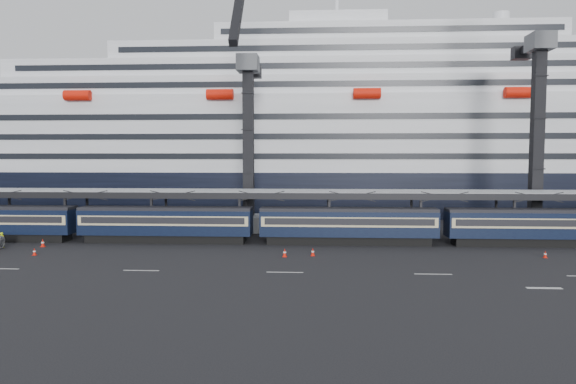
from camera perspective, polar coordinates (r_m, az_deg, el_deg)
name	(u,v)px	position (r m, az deg, el deg)	size (l,w,h in m)	color
ground	(446,264)	(47.73, 17.14, -7.67)	(260.00, 260.00, 0.00)	black
lane_markings	(570,279)	(45.65, 28.86, -8.51)	(111.00, 4.27, 0.02)	beige
train	(379,224)	(56.25, 10.10, -3.52)	(133.05, 3.00, 4.05)	black
canopy	(416,193)	(60.60, 14.05, -0.15)	(130.00, 6.25, 5.53)	#909498
cruise_ship	(375,140)	(91.97, 9.69, 5.71)	(214.09, 28.84, 34.00)	black
crane_dark_near	(248,137)	(64.56, -4.47, 6.14)	(4.50, 17.75, 35.08)	#4A4D51
crane_dark_mid	(539,124)	(68.38, 26.12, 6.82)	(4.50, 18.24, 39.64)	#4A4D51
worker	(2,240)	(61.33, -29.19, -4.66)	(0.59, 0.39, 1.62)	#D6F70D
traffic_cone_a	(34,252)	(55.24, -26.35, -5.95)	(0.36, 0.36, 0.72)	red
traffic_cone_b	(43,243)	(59.92, -25.60, -5.11)	(0.43, 0.43, 0.86)	red
traffic_cone_c	(285,253)	(48.80, -0.37, -6.74)	(0.41, 0.41, 0.82)	red
traffic_cone_d	(313,252)	(49.32, 2.77, -6.66)	(0.39, 0.39, 0.78)	red
traffic_cone_e	(545,254)	(54.04, 26.68, -6.20)	(0.34, 0.34, 0.68)	red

